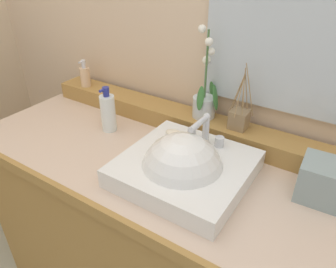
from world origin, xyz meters
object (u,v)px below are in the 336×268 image
lotion_bottle (108,112)px  tissue_box (322,181)px  potted_plant (205,99)px  soap_dispenser (85,76)px  soap_bar (174,133)px  sink_basin (183,172)px  reed_diffuser (239,118)px

lotion_bottle → tissue_box: 0.82m
potted_plant → soap_dispenser: size_ratio=2.77×
soap_bar → soap_dispenser: (-0.61, 0.16, 0.05)m
sink_basin → potted_plant: 0.34m
tissue_box → potted_plant: bearing=162.2°
sink_basin → soap_bar: sink_basin is taller
sink_basin → lotion_bottle: bearing=165.3°
soap_dispenser → tissue_box: soap_dispenser is taller
soap_bar → soap_dispenser: bearing=165.5°
soap_bar → lotion_bottle: (-0.32, -0.01, 0.00)m
sink_basin → potted_plant: (-0.09, 0.31, 0.12)m
potted_plant → reed_diffuser: potted_plant is taller
potted_plant → lotion_bottle: potted_plant is taller
sink_basin → lotion_bottle: size_ratio=2.12×
tissue_box → lotion_bottle: bearing=-177.2°
potted_plant → reed_diffuser: size_ratio=1.41×
sink_basin → soap_bar: size_ratio=5.82×
potted_plant → lotion_bottle: (-0.34, -0.20, -0.07)m
lotion_bottle → tissue_box: (0.82, 0.04, -0.02)m
soap_bar → reed_diffuser: bearing=44.5°
potted_plant → lotion_bottle: 0.40m
sink_basin → soap_dispenser: size_ratio=3.16×
soap_bar → tissue_box: 0.51m
soap_dispenser → lotion_bottle: size_ratio=0.67×
soap_bar → tissue_box: (0.51, 0.03, -0.02)m
soap_dispenser → reed_diffuser: (0.79, 0.02, -0.01)m
soap_dispenser → tissue_box: bearing=-6.5°
reed_diffuser → sink_basin: bearing=-102.4°
sink_basin → reed_diffuser: 0.31m
tissue_box → reed_diffuser: bearing=156.5°
soap_dispenser → potted_plant: bearing=2.5°
soap_bar → reed_diffuser: size_ratio=0.28×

